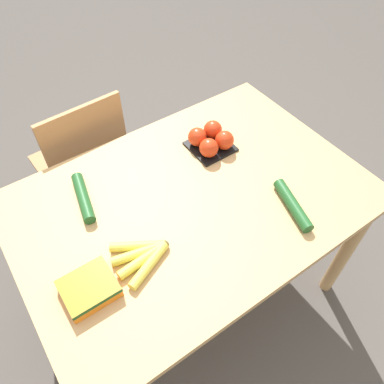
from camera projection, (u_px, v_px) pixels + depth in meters
The scene contains 8 objects.
ground_plane at pixel (192, 289), 1.99m from camera, with size 12.00×12.00×0.00m, color #4C4742.
dining_table at pixel (192, 214), 1.48m from camera, with size 1.31×0.91×0.77m.
chair at pixel (86, 165), 1.92m from camera, with size 0.44×0.42×0.91m.
banana_bunch at pixel (142, 256), 1.22m from camera, with size 0.20×0.20×0.03m.
tomato_pack at pixel (211, 140), 1.54m from camera, with size 0.17×0.17×0.09m.
carrot_bag at pixel (89, 288), 1.14m from camera, with size 0.16×0.14×0.05m.
cucumber_near at pixel (293, 205), 1.35m from camera, with size 0.11×0.23×0.04m.
cucumber_far at pixel (83, 197), 1.37m from camera, with size 0.09×0.23×0.04m.
Camera 1 is at (-0.51, -0.73, 1.86)m, focal length 35.00 mm.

